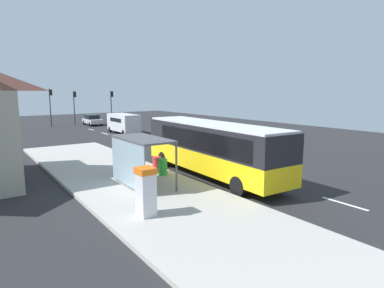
{
  "coord_description": "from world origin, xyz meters",
  "views": [
    {
      "loc": [
        -13.59,
        -13.66,
        5.06
      ],
      "look_at": [
        -1.0,
        4.2,
        1.5
      ],
      "focal_mm": 30.77,
      "sensor_mm": 36.0,
      "label": 1
    }
  ],
  "objects_px": {
    "white_van": "(123,122)",
    "traffic_light_far_side": "(51,102)",
    "recycling_bin_red": "(157,165)",
    "sedan_near": "(92,120)",
    "traffic_light_median": "(75,102)",
    "traffic_light_near_side": "(112,102)",
    "bus_shelter": "(137,150)",
    "ticket_machine": "(146,191)",
    "recycling_bin_green": "(163,167)",
    "bus": "(211,146)"
  },
  "relations": [
    {
      "from": "sedan_near",
      "to": "traffic_light_median",
      "type": "xyz_separation_m",
      "value": [
        -1.9,
        1.83,
        2.53
      ]
    },
    {
      "from": "traffic_light_far_side",
      "to": "traffic_light_near_side",
      "type": "bearing_deg",
      "value": -5.31
    },
    {
      "from": "traffic_light_near_side",
      "to": "traffic_light_far_side",
      "type": "bearing_deg",
      "value": 174.69
    },
    {
      "from": "white_van",
      "to": "sedan_near",
      "type": "relative_size",
      "value": 1.18
    },
    {
      "from": "recycling_bin_red",
      "to": "recycling_bin_green",
      "type": "bearing_deg",
      "value": -90.0
    },
    {
      "from": "ticket_machine",
      "to": "bus_shelter",
      "type": "distance_m",
      "value": 4.28
    },
    {
      "from": "recycling_bin_red",
      "to": "bus_shelter",
      "type": "xyz_separation_m",
      "value": [
        -2.21,
        -1.93,
        1.44
      ]
    },
    {
      "from": "recycling_bin_green",
      "to": "recycling_bin_red",
      "type": "relative_size",
      "value": 1.0
    },
    {
      "from": "sedan_near",
      "to": "bus",
      "type": "bearing_deg",
      "value": -96.87
    },
    {
      "from": "bus",
      "to": "bus_shelter",
      "type": "height_order",
      "value": "bus"
    },
    {
      "from": "traffic_light_far_side",
      "to": "bus_shelter",
      "type": "distance_m",
      "value": 34.36
    },
    {
      "from": "traffic_light_near_side",
      "to": "bus_shelter",
      "type": "bearing_deg",
      "value": -109.65
    },
    {
      "from": "traffic_light_near_side",
      "to": "ticket_machine",
      "type": "bearing_deg",
      "value": -109.83
    },
    {
      "from": "traffic_light_median",
      "to": "recycling_bin_green",
      "type": "bearing_deg",
      "value": -97.76
    },
    {
      "from": "sedan_near",
      "to": "recycling_bin_red",
      "type": "height_order",
      "value": "sedan_near"
    },
    {
      "from": "ticket_machine",
      "to": "traffic_light_far_side",
      "type": "relative_size",
      "value": 0.37
    },
    {
      "from": "ticket_machine",
      "to": "bus_shelter",
      "type": "height_order",
      "value": "bus_shelter"
    },
    {
      "from": "bus",
      "to": "recycling_bin_red",
      "type": "height_order",
      "value": "bus"
    },
    {
      "from": "traffic_light_near_side",
      "to": "bus_shelter",
      "type": "xyz_separation_m",
      "value": [
        -11.91,
        -33.37,
        -1.24
      ]
    },
    {
      "from": "sedan_near",
      "to": "traffic_light_median",
      "type": "distance_m",
      "value": 3.66
    },
    {
      "from": "white_van",
      "to": "traffic_light_far_side",
      "type": "xyz_separation_m",
      "value": [
        -5.3,
        12.65,
        2.17
      ]
    },
    {
      "from": "white_van",
      "to": "traffic_light_near_side",
      "type": "distance_m",
      "value": 12.46
    },
    {
      "from": "bus",
      "to": "traffic_light_near_side",
      "type": "distance_m",
      "value": 34.33
    },
    {
      "from": "bus",
      "to": "traffic_light_far_side",
      "type": "bearing_deg",
      "value": 92.32
    },
    {
      "from": "ticket_machine",
      "to": "traffic_light_near_side",
      "type": "height_order",
      "value": "traffic_light_near_side"
    },
    {
      "from": "recycling_bin_green",
      "to": "bus_shelter",
      "type": "distance_m",
      "value": 2.91
    },
    {
      "from": "ticket_machine",
      "to": "recycling_bin_green",
      "type": "relative_size",
      "value": 2.04
    },
    {
      "from": "bus",
      "to": "sedan_near",
      "type": "distance_m",
      "value": 33.56
    },
    {
      "from": "bus",
      "to": "white_van",
      "type": "distance_m",
      "value": 22.04
    },
    {
      "from": "white_van",
      "to": "recycling_bin_red",
      "type": "height_order",
      "value": "white_van"
    },
    {
      "from": "sedan_near",
      "to": "bus_shelter",
      "type": "distance_m",
      "value": 34.29
    },
    {
      "from": "recycling_bin_red",
      "to": "traffic_light_far_side",
      "type": "height_order",
      "value": "traffic_light_far_side"
    },
    {
      "from": "bus",
      "to": "traffic_light_near_side",
      "type": "bearing_deg",
      "value": 77.86
    },
    {
      "from": "white_van",
      "to": "traffic_light_median",
      "type": "relative_size",
      "value": 1.05
    },
    {
      "from": "bus_shelter",
      "to": "sedan_near",
      "type": "bearing_deg",
      "value": 75.27
    },
    {
      "from": "recycling_bin_red",
      "to": "traffic_light_near_side",
      "type": "relative_size",
      "value": 0.19
    },
    {
      "from": "sedan_near",
      "to": "bus_shelter",
      "type": "relative_size",
      "value": 1.11
    },
    {
      "from": "white_van",
      "to": "bus_shelter",
      "type": "xyz_separation_m",
      "value": [
        -8.61,
        -21.52,
        0.75
      ]
    },
    {
      "from": "traffic_light_far_side",
      "to": "bus_shelter",
      "type": "relative_size",
      "value": 1.33
    },
    {
      "from": "sedan_near",
      "to": "traffic_light_near_side",
      "type": "xyz_separation_m",
      "value": [
        3.2,
        0.23,
        2.54
      ]
    },
    {
      "from": "sedan_near",
      "to": "recycling_bin_red",
      "type": "distance_m",
      "value": 31.88
    },
    {
      "from": "bus_shelter",
      "to": "traffic_light_near_side",
      "type": "bearing_deg",
      "value": 70.35
    },
    {
      "from": "white_van",
      "to": "traffic_light_median",
      "type": "bearing_deg",
      "value": 97.62
    },
    {
      "from": "ticket_machine",
      "to": "sedan_near",
      "type": "bearing_deg",
      "value": 74.55
    },
    {
      "from": "white_van",
      "to": "sedan_near",
      "type": "bearing_deg",
      "value": 89.5
    },
    {
      "from": "recycling_bin_red",
      "to": "traffic_light_far_side",
      "type": "bearing_deg",
      "value": 88.05
    },
    {
      "from": "ticket_machine",
      "to": "recycling_bin_green",
      "type": "bearing_deg",
      "value": 53.92
    },
    {
      "from": "white_van",
      "to": "traffic_light_far_side",
      "type": "bearing_deg",
      "value": 112.74
    },
    {
      "from": "traffic_light_far_side",
      "to": "recycling_bin_green",
      "type": "bearing_deg",
      "value": -91.91
    },
    {
      "from": "traffic_light_near_side",
      "to": "bus_shelter",
      "type": "distance_m",
      "value": 35.45
    }
  ]
}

